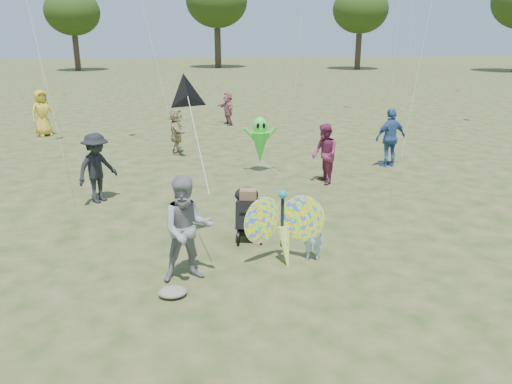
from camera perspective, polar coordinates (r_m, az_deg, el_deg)
ground at (r=9.20m, az=2.46°, el=-9.35°), size 160.00×160.00×0.00m
child_girl at (r=9.60m, az=6.52°, el=-4.95°), size 0.41×0.31×1.01m
adult_man at (r=8.73m, az=-7.85°, el=-4.24°), size 1.02×0.85×1.89m
grey_bag at (r=8.57m, az=-9.51°, el=-11.22°), size 0.48×0.39×0.15m
crowd_b at (r=13.33m, az=-17.72°, el=2.63°), size 1.27×1.32×1.80m
crowd_c at (r=16.76m, az=15.12°, el=6.02°), size 1.19×0.75×1.89m
crowd_d at (r=18.18m, az=-9.08°, el=6.89°), size 0.63×1.56×1.64m
crowd_e at (r=14.43m, az=7.84°, el=4.31°), size 0.76×0.92×1.74m
crowd_g at (r=22.95m, az=-23.22°, el=8.29°), size 1.12×1.05×1.92m
crowd_j at (r=23.85m, az=-3.26°, el=9.53°), size 0.92×1.50×1.54m
jogging_stroller at (r=10.56m, az=-0.96°, el=-2.04°), size 0.61×1.10×1.09m
butterfly_kite at (r=9.35m, az=3.17°, el=-4.16°), size 1.74×0.75×1.64m
delta_kite_rig at (r=9.55m, az=-7.83°, el=10.84°), size 0.89×1.62×1.96m
alien_kite at (r=15.46m, az=0.47°, el=5.76°), size 1.12×0.69×1.74m
tree_line at (r=53.36m, az=-1.97°, el=20.68°), size 91.78×33.60×10.79m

